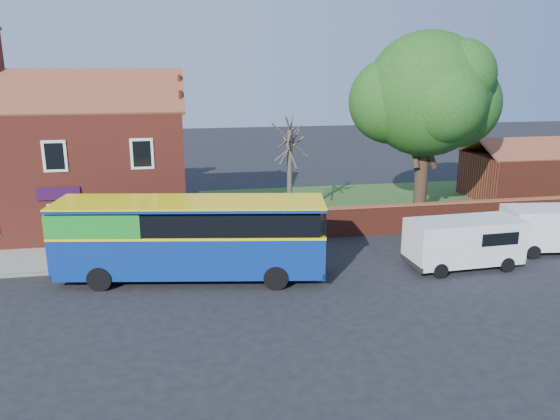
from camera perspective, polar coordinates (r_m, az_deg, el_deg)
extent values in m
plane|color=black|center=(21.34, -6.46, -9.38)|extent=(120.00, 120.00, 0.00)
cube|color=gray|center=(27.27, -22.26, -4.82)|extent=(18.00, 3.50, 0.12)
cube|color=slate|center=(25.65, -23.02, -6.10)|extent=(18.00, 0.15, 0.14)
cube|color=#426B28|center=(36.45, 12.79, 0.68)|extent=(26.00, 12.00, 0.04)
cube|color=maroon|center=(31.95, -20.83, 4.03)|extent=(12.00, 8.00, 6.50)
cube|color=brown|center=(29.54, -22.27, 11.41)|extent=(12.30, 4.08, 2.16)
cube|color=brown|center=(33.47, -20.92, 11.82)|extent=(12.30, 4.08, 2.16)
cube|color=black|center=(27.84, -22.49, 5.21)|extent=(1.10, 0.06, 1.50)
cube|color=#4C0F19|center=(28.55, -21.81, -1.72)|extent=(0.95, 0.04, 2.10)
cube|color=silver|center=(28.55, -21.81, -1.61)|extent=(1.20, 0.06, 2.30)
cube|color=#2C0B32|center=(28.13, -22.14, 1.59)|extent=(2.00, 0.06, 0.60)
cube|color=maroon|center=(31.03, 17.15, -0.70)|extent=(22.00, 0.30, 1.50)
cube|color=brown|center=(30.83, 17.27, 0.73)|extent=(22.00, 0.38, 0.10)
cube|color=maroon|center=(40.50, 24.73, 3.22)|extent=(8.00, 5.00, 3.00)
cube|color=brown|center=(39.19, 26.09, 5.77)|extent=(8.20, 2.56, 1.24)
cube|color=brown|center=(41.20, 24.06, 6.37)|extent=(8.20, 2.56, 1.24)
cube|color=navy|center=(23.21, -9.21, -4.11)|extent=(11.30, 4.53, 1.75)
cube|color=yellow|center=(22.94, -9.30, -2.04)|extent=(11.32, 4.55, 0.10)
cube|color=black|center=(22.79, -9.35, -0.78)|extent=(10.87, 4.48, 0.87)
cube|color=#1F9128|center=(23.60, -18.10, -0.79)|extent=(4.15, 3.37, 0.93)
cube|color=navy|center=(22.64, -9.41, 0.66)|extent=(11.30, 4.53, 0.14)
cube|color=yellow|center=(22.62, -9.42, 0.86)|extent=(11.34, 4.58, 0.06)
cylinder|color=black|center=(23.07, -18.33, -6.84)|extent=(1.02, 0.44, 0.99)
cylinder|color=black|center=(25.39, -16.63, -4.70)|extent=(1.02, 0.44, 0.99)
cylinder|color=black|center=(22.01, -0.43, -7.09)|extent=(1.02, 0.44, 0.99)
cylinder|color=black|center=(24.43, -0.48, -4.82)|extent=(1.02, 0.44, 0.99)
cube|color=white|center=(25.42, 18.66, -3.05)|extent=(5.09, 2.24, 1.90)
cube|color=black|center=(26.57, 22.85, -2.00)|extent=(0.16, 1.70, 0.75)
cube|color=black|center=(27.03, 22.97, -4.30)|extent=(0.20, 2.00, 0.24)
cylinder|color=black|center=(24.17, 16.39, -6.10)|extent=(0.67, 0.25, 0.66)
cylinder|color=black|center=(25.71, 14.36, -4.68)|extent=(0.67, 0.25, 0.66)
cylinder|color=black|center=(25.85, 22.61, -5.29)|extent=(0.67, 0.25, 0.66)
cylinder|color=black|center=(27.29, 20.35, -4.02)|extent=(0.67, 0.25, 0.66)
cube|color=white|center=(29.33, 27.02, -1.57)|extent=(5.19, 2.57, 1.89)
cylinder|color=black|center=(28.03, 24.93, -4.00)|extent=(0.68, 0.30, 0.66)
cylinder|color=black|center=(29.60, 23.25, -2.86)|extent=(0.68, 0.30, 0.66)
cylinder|color=black|center=(32.55, 14.50, 2.83)|extent=(0.77, 0.77, 4.41)
sphere|color=#2A7323|center=(31.93, 15.09, 11.61)|extent=(6.90, 6.90, 6.90)
sphere|color=#2A7323|center=(33.21, 17.93, 10.51)|extent=(4.98, 4.98, 4.98)
sphere|color=#2A7323|center=(31.75, 11.57, 11.10)|extent=(4.79, 4.79, 4.79)
cylinder|color=#4C4238|center=(31.32, 1.02, 3.60)|extent=(0.30, 0.30, 5.21)
cylinder|color=#4C4238|center=(31.01, 1.04, 6.97)|extent=(0.31, 2.54, 2.05)
cylinder|color=#4C4238|center=(31.03, 1.04, 6.63)|extent=(1.33, 1.88, 1.87)
cylinder|color=#4C4238|center=(30.98, 1.04, 7.31)|extent=(2.13, 0.98, 2.08)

